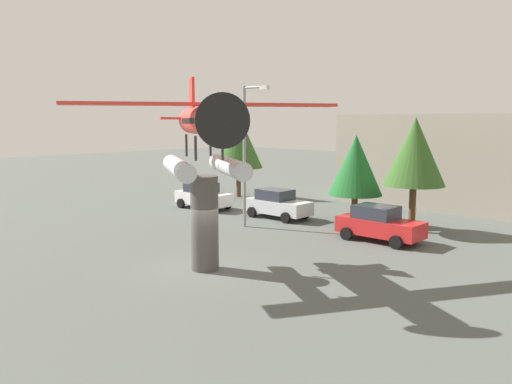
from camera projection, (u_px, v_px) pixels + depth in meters
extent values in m
plane|color=#515651|center=(205.00, 269.00, 20.56)|extent=(140.00, 140.00, 0.00)
cylinder|color=#4C4742|center=(205.00, 223.00, 20.30)|extent=(1.10, 1.10, 3.78)
cylinder|color=silver|center=(178.00, 168.00, 19.72)|extent=(4.46, 3.10, 0.70)
cylinder|color=#333338|center=(196.00, 148.00, 18.60)|extent=(0.14, 0.14, 0.90)
cylinder|color=#333338|center=(186.00, 145.00, 20.89)|extent=(0.14, 0.14, 0.90)
cylinder|color=silver|center=(229.00, 166.00, 20.26)|extent=(4.46, 3.10, 0.70)
cylinder|color=#333338|center=(223.00, 148.00, 18.87)|extent=(0.14, 0.14, 0.90)
cylinder|color=#333338|center=(210.00, 145.00, 21.16)|extent=(0.14, 0.14, 0.90)
cylinder|color=red|center=(203.00, 121.00, 19.74)|extent=(5.87, 4.17, 1.10)
cube|color=black|center=(204.00, 121.00, 19.55)|extent=(4.30, 3.23, 0.20)
cone|color=#262628|center=(220.00, 121.00, 16.64)|extent=(1.06, 1.12, 0.88)
cylinder|color=black|center=(223.00, 121.00, 16.26)|extent=(0.97, 1.56, 1.80)
cube|color=red|center=(205.00, 104.00, 19.28)|extent=(6.36, 9.45, 0.12)
cube|color=red|center=(192.00, 118.00, 22.40)|extent=(2.06, 2.75, 0.10)
cube|color=red|center=(192.00, 93.00, 22.24)|extent=(0.83, 0.57, 1.30)
cube|color=white|center=(204.00, 198.00, 34.63)|extent=(4.20, 1.70, 0.80)
cube|color=#2D333D|center=(201.00, 187.00, 34.70)|extent=(2.00, 1.56, 0.64)
cylinder|color=black|center=(207.00, 208.00, 33.12)|extent=(0.64, 0.22, 0.64)
cylinder|color=black|center=(227.00, 205.00, 34.43)|extent=(0.64, 0.22, 0.64)
cylinder|color=black|center=(181.00, 203.00, 34.94)|extent=(0.64, 0.22, 0.64)
cylinder|color=black|center=(201.00, 200.00, 36.25)|extent=(0.64, 0.22, 0.64)
cube|color=silver|center=(278.00, 206.00, 31.25)|extent=(4.20, 1.70, 0.80)
cube|color=#2D333D|center=(275.00, 194.00, 31.32)|extent=(2.00, 1.56, 0.64)
cylinder|color=black|center=(286.00, 218.00, 29.75)|extent=(0.64, 0.22, 0.64)
cylinder|color=black|center=(305.00, 214.00, 31.05)|extent=(0.64, 0.22, 0.64)
cylinder|color=black|center=(252.00, 212.00, 31.57)|extent=(0.64, 0.22, 0.64)
cylinder|color=black|center=(271.00, 208.00, 32.87)|extent=(0.64, 0.22, 0.64)
cube|color=red|center=(380.00, 227.00, 25.25)|extent=(4.20, 1.70, 0.80)
cube|color=#2D333D|center=(376.00, 212.00, 25.32)|extent=(2.00, 1.56, 0.64)
cylinder|color=black|center=(396.00, 242.00, 23.74)|extent=(0.64, 0.22, 0.64)
cylinder|color=black|center=(414.00, 236.00, 25.05)|extent=(0.64, 0.22, 0.64)
cylinder|color=black|center=(347.00, 234.00, 25.57)|extent=(0.64, 0.22, 0.64)
cylinder|color=black|center=(365.00, 228.00, 26.87)|extent=(0.64, 0.22, 0.64)
cylinder|color=gray|center=(244.00, 158.00, 28.30)|extent=(0.18, 0.18, 7.79)
cylinder|color=gray|center=(255.00, 87.00, 27.23)|extent=(1.60, 0.12, 0.12)
cube|color=silver|center=(265.00, 88.00, 26.76)|extent=(0.50, 0.28, 0.20)
cube|color=#9E9384|center=(448.00, 160.00, 35.67)|extent=(14.12, 6.68, 6.35)
cylinder|color=brown|center=(239.00, 182.00, 40.04)|extent=(0.36, 0.36, 2.28)
cone|color=#335B23|center=(238.00, 141.00, 39.59)|extent=(3.76, 3.76, 4.18)
cylinder|color=brown|center=(354.00, 209.00, 29.76)|extent=(0.36, 0.36, 1.66)
cone|color=#1E6028|center=(356.00, 165.00, 29.41)|extent=(3.12, 3.12, 3.47)
cylinder|color=brown|center=(412.00, 209.00, 27.38)|extent=(0.36, 0.36, 2.50)
cone|color=#335B23|center=(415.00, 151.00, 26.96)|extent=(3.26, 3.26, 3.62)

